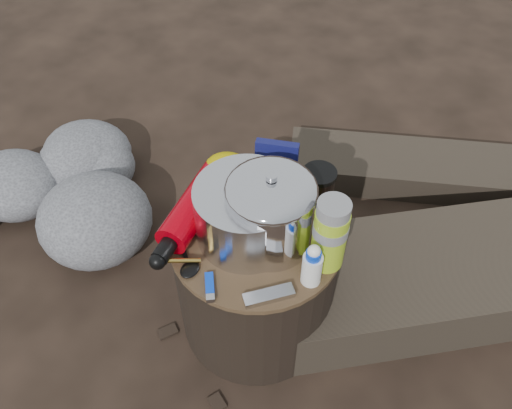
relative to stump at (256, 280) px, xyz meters
The scene contains 14 objects.
ground 0.19m from the stump, ahead, with size 60.00×60.00×0.00m, color black.
stump is the anchor object (origin of this frame).
log_small 0.92m from the stump, 64.61° to the left, with size 0.23×1.23×0.10m, color #302820.
foil_windscreen 0.26m from the stump, 166.42° to the right, with size 0.24×0.24×0.14m, color silver.
camping_pot 0.29m from the stump, 13.26° to the left, with size 0.19×0.19×0.19m, color silver.
fuel_bottle 0.27m from the stump, behind, with size 0.08×0.32×0.08m, color #B8000D, non-canonical shape.
thermos 0.33m from the stump, ahead, with size 0.07×0.07×0.19m, color #A3C922.
travel_mug 0.30m from the stump, 60.62° to the left, with size 0.08×0.08×0.11m, color black.
stuff_sack 0.29m from the stump, 140.82° to the left, with size 0.14×0.11×0.09m, color #BFA700.
food_pouch 0.31m from the stump, 102.19° to the left, with size 0.10×0.02×0.13m, color #111351.
lighter 0.26m from the stump, 96.65° to the right, with size 0.02×0.07×0.01m, color blue.
multitool 0.26m from the stump, 52.25° to the right, with size 0.03×0.11×0.02m, color #BBBCC0.
spork 0.26m from the stump, 139.92° to the right, with size 0.03×0.15×0.01m, color black, non-canonical shape.
squeeze_bottle 0.29m from the stump, 17.90° to the right, with size 0.04×0.04×0.10m, color white.
Camera 1 is at (0.38, -0.69, 1.35)m, focal length 37.63 mm.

